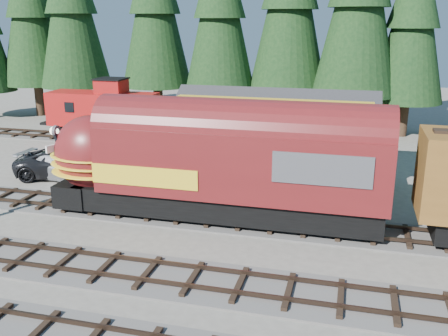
% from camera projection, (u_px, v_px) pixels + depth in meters
% --- Properties ---
extents(ground, '(120.00, 120.00, 0.00)m').
position_uv_depth(ground, '(222.00, 260.00, 20.34)').
color(ground, '#6B665B').
rests_on(ground, ground).
extents(track_spur, '(32.00, 3.20, 0.33)m').
position_uv_depth(track_spur, '(158.00, 143.00, 39.43)').
color(track_spur, '#4C4947').
rests_on(track_spur, ground).
extents(depot, '(12.80, 7.00, 5.30)m').
position_uv_depth(depot, '(267.00, 134.00, 29.23)').
color(depot, gold).
rests_on(depot, ground).
extents(conifer_backdrop, '(78.71, 23.42, 16.38)m').
position_uv_depth(conifer_backdrop, '(362.00, 10.00, 38.71)').
color(conifer_backdrop, black).
rests_on(conifer_backdrop, ground).
extents(locomotive, '(16.68, 3.32, 4.54)m').
position_uv_depth(locomotive, '(204.00, 167.00, 23.76)').
color(locomotive, black).
rests_on(locomotive, ground).
extents(caboose, '(8.84, 2.56, 4.60)m').
position_uv_depth(caboose, '(104.00, 112.00, 39.89)').
color(caboose, black).
rests_on(caboose, ground).
extents(pickup_truck_a, '(6.92, 4.66, 1.76)m').
position_uv_depth(pickup_truck_a, '(69.00, 162.00, 30.98)').
color(pickup_truck_a, black).
rests_on(pickup_truck_a, ground).
extents(pickup_truck_b, '(5.67, 2.55, 1.61)m').
position_uv_depth(pickup_truck_b, '(62.00, 166.00, 30.53)').
color(pickup_truck_b, '#AEB0B6').
rests_on(pickup_truck_b, ground).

